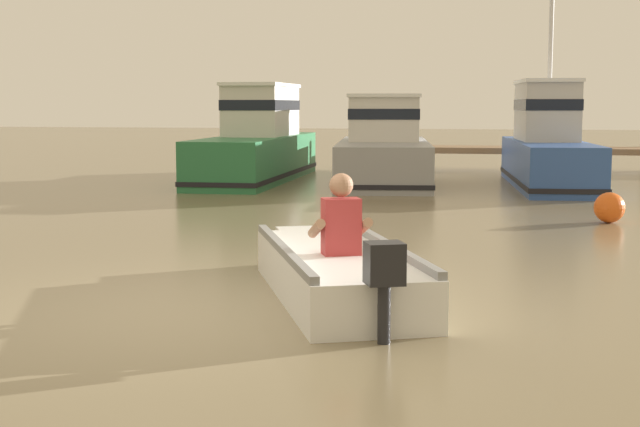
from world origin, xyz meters
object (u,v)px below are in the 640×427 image
object	(u,v)px
mooring_buoy	(609,208)
rowboat_with_person	(336,270)
moored_boat_grey	(384,149)
moored_boat_blue	(547,147)
moored_boat_green	(258,144)

from	to	relation	value
mooring_buoy	rowboat_with_person	bearing A→B (deg)	-117.73
moored_boat_grey	moored_boat_blue	size ratio (longest dim) A/B	1.03
moored_boat_green	mooring_buoy	bearing A→B (deg)	-42.01
rowboat_with_person	moored_boat_blue	size ratio (longest dim) A/B	0.58
moored_boat_grey	mooring_buoy	xyz separation A→B (m)	(4.31, -6.61, -0.53)
moored_boat_green	mooring_buoy	world-z (taller)	moored_boat_green
rowboat_with_person	moored_boat_blue	bearing A→B (deg)	78.27
moored_boat_grey	moored_boat_blue	distance (m)	3.72
rowboat_with_person	moored_boat_green	world-z (taller)	moored_boat_green
rowboat_with_person	moored_boat_grey	distance (m)	12.74
rowboat_with_person	moored_boat_grey	world-z (taller)	moored_boat_grey
moored_boat_grey	moored_boat_blue	xyz separation A→B (m)	(3.71, -0.24, 0.11)
rowboat_with_person	mooring_buoy	size ratio (longest dim) A/B	7.62
rowboat_with_person	moored_boat_blue	world-z (taller)	moored_boat_blue
moored_boat_green	moored_boat_blue	size ratio (longest dim) A/B	1.09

